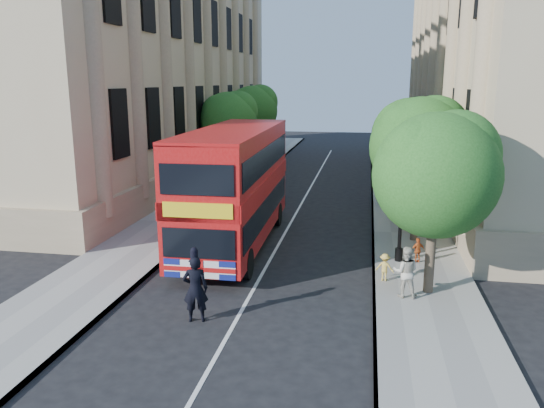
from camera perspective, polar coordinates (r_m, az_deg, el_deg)
The scene contains 17 objects.
ground at distance 16.17m, azimuth -3.86°, elevation -12.37°, with size 120.00×120.00×0.00m, color black.
pavement_right at distance 25.19m, azimuth 14.68°, elevation -3.19°, with size 3.50×80.00×0.12m, color gray.
pavement_left at distance 26.80m, azimuth -10.63°, elevation -2.00°, with size 3.50×80.00×0.12m, color gray.
building_right at distance 39.52m, azimuth 26.07°, elevation 14.82°, with size 12.00×38.00×18.00m, color tan.
building_left at distance 41.98m, azimuth -14.86°, elevation 15.51°, with size 12.00×38.00×18.00m, color tan.
tree_right_near at distance 17.52m, azimuth 17.39°, elevation 3.66°, with size 4.00×4.00×6.08m.
tree_right_mid at distance 23.41m, azimuth 15.70°, elevation 6.50°, with size 4.20×4.20×6.37m.
tree_right_far at distance 29.37m, azimuth 14.64°, elevation 7.56°, with size 4.00×4.00×6.15m.
tree_left_far at distance 37.50m, azimuth -4.66°, elevation 9.26°, with size 4.00×4.00×6.30m.
tree_left_back at distance 45.25m, azimuth -2.04°, elevation 10.28°, with size 4.20×4.20×6.65m.
lamp_post at distance 20.66m, azimuth 13.79°, elevation 0.34°, with size 0.32×0.32×5.16m.
double_decker_bus at distance 22.35m, azimuth -4.00°, elevation 2.20°, with size 3.04×10.74×4.93m.
box_van at distance 31.54m, azimuth -1.88°, elevation 2.68°, with size 1.94×4.46×2.52m.
police_constable at distance 15.85m, azimuth -8.24°, elevation -9.02°, with size 0.74×0.48×2.02m, color black.
woman_pedestrian at distance 17.68m, azimuth 14.18°, elevation -7.09°, with size 0.82×0.64×1.69m, color beige.
child_a at distance 21.15m, azimuth 15.41°, elevation -4.82°, with size 0.57×0.24×0.97m, color #C95B23.
child_b at distance 19.01m, azimuth 12.04°, elevation -6.66°, with size 0.63×0.36×0.98m, color gold.
Camera 1 is at (3.64, -14.13, 6.95)m, focal length 35.00 mm.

